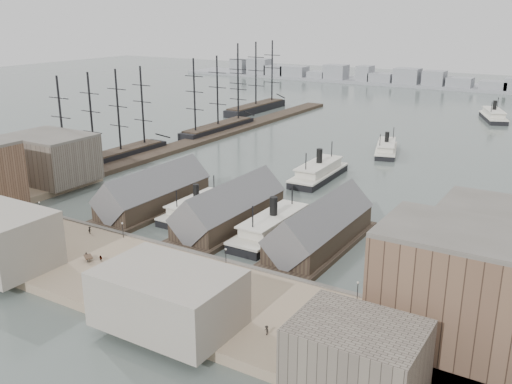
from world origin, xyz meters
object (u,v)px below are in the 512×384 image
Objects in this scene: tram at (399,331)px; horse_cart_center at (96,258)px; ferry_docked_west at (197,207)px; horse_cart_right at (231,299)px; horse_cart_left at (43,229)px.

horse_cart_center is at bearing -169.82° from tram.
ferry_docked_west reaches higher than horse_cart_center.
tram is at bearing -55.98° from horse_cart_center.
ferry_docked_west is 55.36m from horse_cart_right.
horse_cart_center is 0.99× the size of horse_cart_right.
horse_cart_center is at bearing -68.80° from horse_cart_left.
ferry_docked_west is 5.65× the size of horse_cart_center.
tram is 66.87m from horse_cart_center.
tram is 2.22× the size of horse_cart_right.
ferry_docked_west reaches higher than tram.
horse_cart_center is (-66.77, -3.47, -1.09)m from tram.
horse_cart_left is 0.97× the size of horse_cart_center.
horse_cart_right reaches higher than horse_cart_left.
horse_cart_left is (-21.54, -34.20, 0.57)m from ferry_docked_west.
tram is at bearing -57.18° from horse_cart_left.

